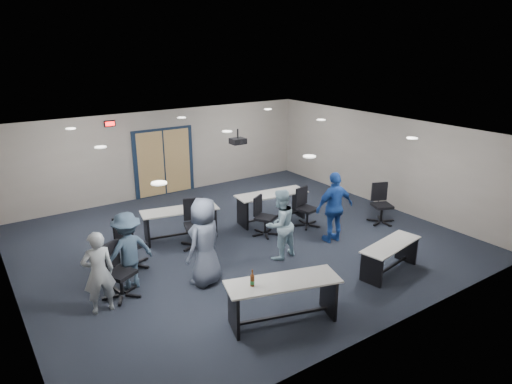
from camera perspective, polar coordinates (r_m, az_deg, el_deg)
floor at (r=11.40m, az=-2.07°, el=-6.13°), size 10.00×10.00×0.00m
back_wall at (r=14.78m, az=-11.54°, el=4.79°), size 10.00×0.04×2.70m
front_wall at (r=7.75m, az=16.10°, el=-8.20°), size 10.00×0.04×2.70m
left_wall at (r=9.43m, az=-28.89°, el=-5.01°), size 0.04×9.00×2.70m
right_wall at (r=14.11m, az=15.32°, el=3.87°), size 0.04×9.00×2.70m
ceiling at (r=10.57m, az=-2.24°, el=7.31°), size 10.00×9.00×0.04m
double_door at (r=14.82m, az=-11.41°, el=3.64°), size 2.00×0.07×2.20m
exit_sign at (r=13.99m, az=-17.82°, el=8.14°), size 0.32×0.07×0.18m
ceiling_projector at (r=11.20m, az=-2.28°, el=6.40°), size 0.35×0.32×0.37m
ceiling_can_lights at (r=10.79m, az=-2.95°, el=7.36°), size 6.24×5.74×0.02m
table_front_left at (r=8.11m, az=3.30°, el=-12.57°), size 2.10×1.21×1.11m
table_front_right at (r=10.16m, az=16.44°, el=-7.31°), size 1.70×0.83×0.66m
table_back_left at (r=11.51m, az=-9.42°, el=-3.29°), size 1.97×0.99×0.89m
table_back_right at (r=12.44m, az=1.95°, el=-1.26°), size 2.04×0.88×0.80m
chair_back_a at (r=10.30m, az=-15.37°, el=-6.12°), size 0.90×0.90×1.14m
chair_back_b at (r=10.95m, az=-7.55°, el=-4.03°), size 0.92×0.92×1.16m
chair_back_c at (r=11.55m, az=1.17°, el=-3.05°), size 0.87×0.87×1.01m
chair_back_d at (r=12.17m, az=6.46°, el=-1.96°), size 0.76×0.76×1.04m
chair_loose_left at (r=9.20m, az=-16.64°, el=-9.49°), size 0.92×0.92×1.09m
chair_loose_right at (r=12.76m, az=15.51°, el=-1.46°), size 0.89×0.89×1.09m
person_gray at (r=8.74m, az=-19.09°, el=-9.50°), size 0.59×0.39×1.58m
person_plaid at (r=9.21m, az=-6.45°, el=-6.19°), size 1.05×0.90×1.83m
person_lightblue at (r=10.26m, az=3.02°, el=-4.05°), size 0.87×0.71×1.63m
person_navy at (r=11.24m, az=9.78°, el=-1.90°), size 1.08×0.56×1.76m
person_back at (r=9.39m, az=-15.72°, el=-7.09°), size 1.10×0.71×1.60m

